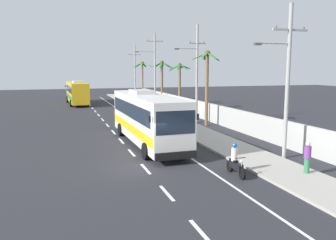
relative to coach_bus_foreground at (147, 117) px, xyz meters
The scene contains 19 objects.
ground_plane 6.31m from the coach_bus_foreground, 105.96° to the right, with size 160.00×160.00×0.00m, color #28282D.
sidewalk_kerb 6.96m from the coach_bus_foreground, 39.49° to the left, with size 3.20×90.00×0.14m, color #A8A399.
lane_markings 8.80m from the coach_bus_foreground, 87.41° to the left, with size 3.38×71.00×0.01m.
boundary_wall 12.22m from the coach_bus_foreground, 42.65° to the left, with size 0.24×60.00×1.89m, color #B2B2AD.
coach_bus_foreground is the anchor object (origin of this frame).
coach_bus_far_lane 31.25m from the coach_bus_foreground, 96.15° to the left, with size 3.20×11.59×3.66m.
motorcycle_beside_bus 9.14m from the coach_bus_foreground, 73.84° to the right, with size 0.56×1.96×1.67m.
motorcycle_trailing 9.36m from the coach_bus_foreground, 78.16° to the left, with size 0.56×1.96×1.65m.
pedestrian_near_kerb 9.76m from the coach_bus_foreground, 57.51° to the left, with size 0.36×0.36×1.76m.
pedestrian_midwalk 14.81m from the coach_bus_foreground, 65.75° to the left, with size 0.36×0.36×1.78m.
pedestrian_far_walk 11.59m from the coach_bus_foreground, 58.86° to the right, with size 0.36×0.36×1.65m.
utility_pole_nearest 9.97m from the coach_bus_foreground, 42.88° to the right, with size 3.54×0.24×9.23m.
utility_pole_mid 11.40m from the coach_bus_foreground, 49.16° to the left, with size 3.29×0.24×9.76m.
utility_pole_far 24.31m from the coach_bus_foreground, 73.48° to the left, with size 4.02×0.24×10.26m.
utility_pole_distant 38.66m from the coach_bus_foreground, 79.15° to the left, with size 2.35×0.24×9.77m.
palm_nearest 10.13m from the coach_bus_foreground, 39.99° to the left, with size 2.78×2.93×7.18m.
palm_second 34.52m from the coach_bus_foreground, 77.20° to the left, with size 3.61×3.34×6.70m.
palm_third 21.23m from the coach_bus_foreground, 64.22° to the left, with size 3.28×3.16×6.21m.
palm_fourth 27.68m from the coach_bus_foreground, 71.25° to the left, with size 3.35×3.17×6.68m.
Camera 1 is at (-4.36, -18.42, 5.45)m, focal length 37.04 mm.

